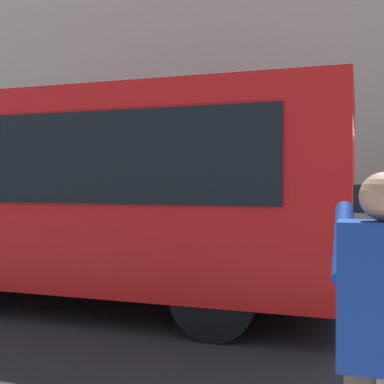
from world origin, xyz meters
name	(u,v)px	position (x,y,z in m)	size (l,w,h in m)	color
ground_plane	(357,324)	(0.00, 0.00, 0.00)	(60.00, 60.00, 0.00)	#232326
building_facade_far	(360,18)	(-0.02, -6.80, 5.99)	(28.00, 1.55, 12.00)	beige
red_bus	(44,190)	(4.57, 0.14, 1.68)	(9.05, 2.54, 3.08)	red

